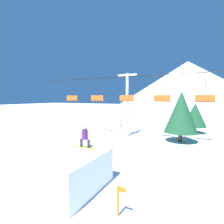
{
  "coord_description": "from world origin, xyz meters",
  "views": [
    {
      "loc": [
        5.41,
        -6.19,
        4.73
      ],
      "look_at": [
        -0.5,
        5.59,
        3.64
      ],
      "focal_mm": 28.0,
      "sensor_mm": 36.0,
      "label": 1
    }
  ],
  "objects_px": {
    "snowboarder": "(85,137)",
    "trail_marker": "(118,200)",
    "snow_ramp": "(70,171)",
    "pine_tree_near": "(181,112)",
    "distant_skier": "(121,123)"
  },
  "relations": [
    {
      "from": "pine_tree_near",
      "to": "snow_ramp",
      "type": "bearing_deg",
      "value": -108.09
    },
    {
      "from": "pine_tree_near",
      "to": "distant_skier",
      "type": "xyz_separation_m",
      "value": [
        -9.46,
        5.76,
        -2.55
      ]
    },
    {
      "from": "snow_ramp",
      "to": "snowboarder",
      "type": "relative_size",
      "value": 2.61
    },
    {
      "from": "snow_ramp",
      "to": "pine_tree_near",
      "type": "xyz_separation_m",
      "value": [
        4.2,
        12.87,
        2.3
      ]
    },
    {
      "from": "trail_marker",
      "to": "distant_skier",
      "type": "xyz_separation_m",
      "value": [
        -8.43,
        19.48,
        -0.01
      ]
    },
    {
      "from": "snow_ramp",
      "to": "distant_skier",
      "type": "height_order",
      "value": "snow_ramp"
    },
    {
      "from": "trail_marker",
      "to": "pine_tree_near",
      "type": "bearing_deg",
      "value": 85.68
    },
    {
      "from": "snowboarder",
      "to": "trail_marker",
      "type": "xyz_separation_m",
      "value": [
        3.09,
        -2.1,
        -1.81
      ]
    },
    {
      "from": "pine_tree_near",
      "to": "trail_marker",
      "type": "height_order",
      "value": "pine_tree_near"
    },
    {
      "from": "snowboarder",
      "to": "trail_marker",
      "type": "relative_size",
      "value": 1.16
    },
    {
      "from": "trail_marker",
      "to": "snow_ramp",
      "type": "bearing_deg",
      "value": 165.01
    },
    {
      "from": "pine_tree_near",
      "to": "distant_skier",
      "type": "distance_m",
      "value": 11.37
    },
    {
      "from": "snow_ramp",
      "to": "snowboarder",
      "type": "height_order",
      "value": "snowboarder"
    },
    {
      "from": "distant_skier",
      "to": "pine_tree_near",
      "type": "bearing_deg",
      "value": -31.33
    },
    {
      "from": "pine_tree_near",
      "to": "trail_marker",
      "type": "bearing_deg",
      "value": -94.32
    }
  ]
}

